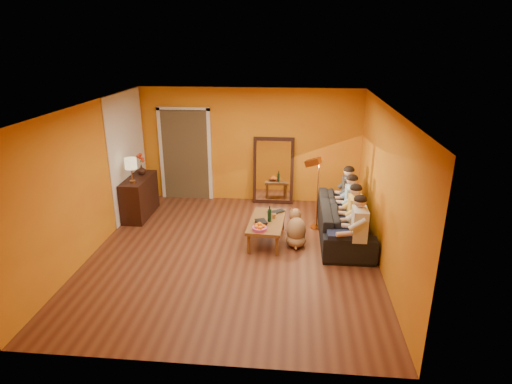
# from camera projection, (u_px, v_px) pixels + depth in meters

# --- Properties ---
(room_shell) EXTENTS (5.00, 5.50, 2.60)m
(room_shell) POSITION_uv_depth(u_px,v_px,m) (236.00, 178.00, 7.51)
(room_shell) COLOR brown
(room_shell) RESTS_ON ground
(white_accent) EXTENTS (0.02, 1.90, 2.58)m
(white_accent) POSITION_uv_depth(u_px,v_px,m) (128.00, 154.00, 9.02)
(white_accent) COLOR white
(white_accent) RESTS_ON wall_left
(doorway_recess) EXTENTS (1.06, 0.30, 2.10)m
(doorway_recess) POSITION_uv_depth(u_px,v_px,m) (187.00, 154.00, 10.03)
(doorway_recess) COLOR #3F2D19
(doorway_recess) RESTS_ON floor
(door_jamb_left) EXTENTS (0.08, 0.06, 2.20)m
(door_jamb_left) POSITION_uv_depth(u_px,v_px,m) (162.00, 155.00, 9.96)
(door_jamb_left) COLOR white
(door_jamb_left) RESTS_ON wall_back
(door_jamb_right) EXTENTS (0.08, 0.06, 2.20)m
(door_jamb_right) POSITION_uv_depth(u_px,v_px,m) (210.00, 156.00, 9.86)
(door_jamb_right) COLOR white
(door_jamb_right) RESTS_ON wall_back
(door_header) EXTENTS (1.22, 0.06, 0.08)m
(door_header) POSITION_uv_depth(u_px,v_px,m) (183.00, 109.00, 9.55)
(door_header) COLOR white
(door_header) RESTS_ON wall_back
(mirror_frame) EXTENTS (0.92, 0.27, 1.51)m
(mirror_frame) POSITION_uv_depth(u_px,v_px,m) (273.00, 170.00, 9.76)
(mirror_frame) COLOR black
(mirror_frame) RESTS_ON floor
(mirror_glass) EXTENTS (0.78, 0.21, 1.35)m
(mirror_glass) POSITION_uv_depth(u_px,v_px,m) (273.00, 171.00, 9.72)
(mirror_glass) COLOR white
(mirror_glass) RESTS_ON mirror_frame
(sideboard) EXTENTS (0.44, 1.18, 0.85)m
(sideboard) POSITION_uv_depth(u_px,v_px,m) (140.00, 197.00, 9.11)
(sideboard) COLOR black
(sideboard) RESTS_ON floor
(table_lamp) EXTENTS (0.24, 0.24, 0.51)m
(table_lamp) POSITION_uv_depth(u_px,v_px,m) (131.00, 170.00, 8.59)
(table_lamp) COLOR beige
(table_lamp) RESTS_ON sideboard
(sofa) EXTENTS (2.35, 0.92, 0.69)m
(sofa) POSITION_uv_depth(u_px,v_px,m) (344.00, 220.00, 8.15)
(sofa) COLOR black
(sofa) RESTS_ON floor
(coffee_table) EXTENTS (0.69, 1.25, 0.42)m
(coffee_table) POSITION_uv_depth(u_px,v_px,m) (267.00, 231.00, 8.02)
(coffee_table) COLOR brown
(coffee_table) RESTS_ON floor
(floor_lamp) EXTENTS (0.37, 0.33, 1.44)m
(floor_lamp) POSITION_uv_depth(u_px,v_px,m) (318.00, 195.00, 8.38)
(floor_lamp) COLOR #BD7637
(floor_lamp) RESTS_ON floor
(dog) EXTENTS (0.49, 0.65, 0.69)m
(dog) POSITION_uv_depth(u_px,v_px,m) (296.00, 228.00, 7.83)
(dog) COLOR #AA6E4C
(dog) RESTS_ON floor
(person_far_left) EXTENTS (0.70, 0.44, 1.22)m
(person_far_left) POSITION_uv_depth(u_px,v_px,m) (359.00, 230.00, 7.12)
(person_far_left) COLOR beige
(person_far_left) RESTS_ON sofa
(person_mid_left) EXTENTS (0.70, 0.44, 1.22)m
(person_mid_left) POSITION_uv_depth(u_px,v_px,m) (355.00, 217.00, 7.63)
(person_mid_left) COLOR gold
(person_mid_left) RESTS_ON sofa
(person_mid_right) EXTENTS (0.70, 0.44, 1.22)m
(person_mid_right) POSITION_uv_depth(u_px,v_px,m) (351.00, 205.00, 8.15)
(person_mid_right) COLOR #8CB4D8
(person_mid_right) RESTS_ON sofa
(person_far_right) EXTENTS (0.70, 0.44, 1.22)m
(person_far_right) POSITION_uv_depth(u_px,v_px,m) (348.00, 195.00, 8.66)
(person_far_right) COLOR #333338
(person_far_right) RESTS_ON sofa
(fruit_bowl) EXTENTS (0.26, 0.26, 0.16)m
(fruit_bowl) POSITION_uv_depth(u_px,v_px,m) (259.00, 226.00, 7.51)
(fruit_bowl) COLOR #D0498C
(fruit_bowl) RESTS_ON coffee_table
(wine_bottle) EXTENTS (0.07, 0.07, 0.31)m
(wine_bottle) POSITION_uv_depth(u_px,v_px,m) (269.00, 214.00, 7.84)
(wine_bottle) COLOR black
(wine_bottle) RESTS_ON coffee_table
(tumbler) EXTENTS (0.10, 0.10, 0.09)m
(tumbler) POSITION_uv_depth(u_px,v_px,m) (274.00, 216.00, 8.03)
(tumbler) COLOR #B27F3F
(tumbler) RESTS_ON coffee_table
(laptop) EXTENTS (0.42, 0.38, 0.03)m
(laptop) POSITION_uv_depth(u_px,v_px,m) (277.00, 213.00, 8.25)
(laptop) COLOR black
(laptop) RESTS_ON coffee_table
(book_lower) EXTENTS (0.24, 0.27, 0.02)m
(book_lower) POSITION_uv_depth(u_px,v_px,m) (256.00, 224.00, 7.77)
(book_lower) COLOR black
(book_lower) RESTS_ON coffee_table
(book_mid) EXTENTS (0.25, 0.29, 0.02)m
(book_mid) POSITION_uv_depth(u_px,v_px,m) (257.00, 223.00, 7.77)
(book_mid) COLOR red
(book_mid) RESTS_ON book_lower
(book_upper) EXTENTS (0.26, 0.30, 0.02)m
(book_upper) POSITION_uv_depth(u_px,v_px,m) (256.00, 222.00, 7.75)
(book_upper) COLOR black
(book_upper) RESTS_ON book_mid
(vase) EXTENTS (0.19, 0.19, 0.19)m
(vase) POSITION_uv_depth(u_px,v_px,m) (142.00, 170.00, 9.16)
(vase) COLOR black
(vase) RESTS_ON sideboard
(flowers) EXTENTS (0.17, 0.17, 0.48)m
(flowers) POSITION_uv_depth(u_px,v_px,m) (140.00, 158.00, 9.07)
(flowers) COLOR red
(flowers) RESTS_ON vase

